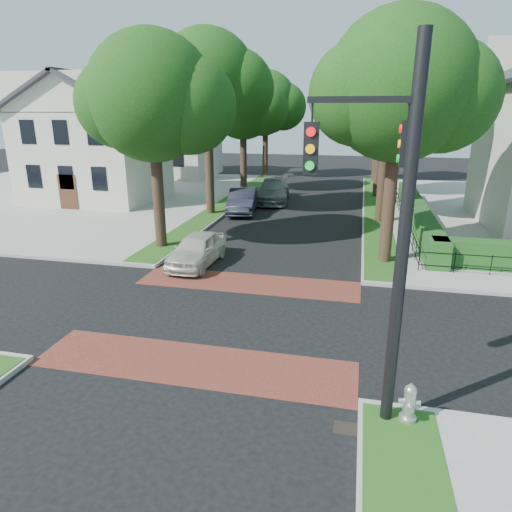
# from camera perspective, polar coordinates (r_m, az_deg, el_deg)

# --- Properties ---
(ground) EXTENTS (120.00, 120.00, 0.00)m
(ground) POSITION_cam_1_polar(r_m,az_deg,el_deg) (15.86, -3.73, -7.50)
(ground) COLOR black
(ground) RESTS_ON ground
(sidewalk_nw) EXTENTS (30.00, 30.00, 0.15)m
(sidewalk_nw) POSITION_cam_1_polar(r_m,az_deg,el_deg) (40.94, -22.90, 6.99)
(sidewalk_nw) COLOR gray
(sidewalk_nw) RESTS_ON ground
(crosswalk_far) EXTENTS (9.00, 2.20, 0.01)m
(crosswalk_far) POSITION_cam_1_polar(r_m,az_deg,el_deg) (18.70, -0.96, -3.41)
(crosswalk_far) COLOR maroon
(crosswalk_far) RESTS_ON ground
(crosswalk_near) EXTENTS (9.00, 2.20, 0.01)m
(crosswalk_near) POSITION_cam_1_polar(r_m,az_deg,el_deg) (13.19, -7.76, -13.23)
(crosswalk_near) COLOR maroon
(crosswalk_near) RESTS_ON ground
(storm_drain) EXTENTS (0.65, 0.45, 0.01)m
(storm_drain) POSITION_cam_1_polar(r_m,az_deg,el_deg) (11.04, 11.48, -20.39)
(storm_drain) COLOR black
(storm_drain) RESTS_ON ground
(grass_strip_ne) EXTENTS (1.60, 29.80, 0.02)m
(grass_strip_ne) POSITION_cam_1_polar(r_m,az_deg,el_deg) (33.51, 14.75, 5.83)
(grass_strip_ne) COLOR #294B15
(grass_strip_ne) RESTS_ON sidewalk_ne
(grass_strip_nw) EXTENTS (1.60, 29.80, 0.02)m
(grass_strip_nw) POSITION_cam_1_polar(r_m,az_deg,el_deg) (34.83, -3.39, 6.82)
(grass_strip_nw) COLOR #294B15
(grass_strip_nw) RESTS_ON sidewalk_nw
(tree_right_near) EXTENTS (7.75, 6.67, 10.66)m
(tree_right_near) POSITION_cam_1_polar(r_m,az_deg,el_deg) (21.03, 17.75, 19.35)
(tree_right_near) COLOR black
(tree_right_near) RESTS_ON sidewalk_ne
(tree_right_mid) EXTENTS (8.25, 7.09, 11.22)m
(tree_right_mid) POSITION_cam_1_polar(r_m,az_deg,el_deg) (29.04, 16.64, 19.51)
(tree_right_mid) COLOR black
(tree_right_mid) RESTS_ON sidewalk_ne
(tree_right_far) EXTENTS (7.25, 6.23, 9.74)m
(tree_right_far) POSITION_cam_1_polar(r_m,az_deg,el_deg) (37.97, 15.72, 17.38)
(tree_right_far) COLOR black
(tree_right_far) RESTS_ON sidewalk_ne
(tree_right_back) EXTENTS (7.50, 6.45, 10.20)m
(tree_right_back) POSITION_cam_1_polar(r_m,az_deg,el_deg) (46.98, 15.32, 17.81)
(tree_right_back) COLOR black
(tree_right_back) RESTS_ON sidewalk_ne
(tree_left_near) EXTENTS (7.50, 6.45, 10.20)m
(tree_left_near) POSITION_cam_1_polar(r_m,az_deg,el_deg) (23.04, -12.38, 18.65)
(tree_left_near) COLOR black
(tree_left_near) RESTS_ON sidewalk_nw
(tree_left_mid) EXTENTS (8.00, 6.88, 11.48)m
(tree_left_mid) POSITION_cam_1_polar(r_m,az_deg,el_deg) (30.55, -5.81, 20.67)
(tree_left_mid) COLOR black
(tree_left_mid) RESTS_ON sidewalk_nw
(tree_left_far) EXTENTS (7.00, 6.02, 9.86)m
(tree_left_far) POSITION_cam_1_polar(r_m,az_deg,el_deg) (39.13, -1.41, 18.30)
(tree_left_far) COLOR black
(tree_left_far) RESTS_ON sidewalk_nw
(tree_left_back) EXTENTS (7.75, 6.66, 10.44)m
(tree_left_back) POSITION_cam_1_polar(r_m,az_deg,el_deg) (47.93, 1.39, 18.55)
(tree_left_back) COLOR black
(tree_left_back) RESTS_ON sidewalk_nw
(hedge_main_road) EXTENTS (1.00, 18.00, 1.20)m
(hedge_main_road) POSITION_cam_1_polar(r_m,az_deg,el_deg) (29.56, 19.47, 5.02)
(hedge_main_road) COLOR #184619
(hedge_main_road) RESTS_ON sidewalk_ne
(fence_main_road) EXTENTS (0.06, 18.00, 0.90)m
(fence_main_road) POSITION_cam_1_polar(r_m,az_deg,el_deg) (29.50, 17.90, 4.86)
(fence_main_road) COLOR black
(fence_main_road) RESTS_ON sidewalk_ne
(house_left_near) EXTENTS (10.00, 9.00, 10.14)m
(house_left_near) POSITION_cam_1_polar(r_m,az_deg,el_deg) (37.36, -19.56, 14.16)
(house_left_near) COLOR beige
(house_left_near) RESTS_ON sidewalk_nw
(house_left_far) EXTENTS (10.00, 9.00, 10.14)m
(house_left_far) POSITION_cam_1_polar(r_m,az_deg,el_deg) (49.80, -10.83, 15.50)
(house_left_far) COLOR beige
(house_left_far) RESTS_ON sidewalk_nw
(traffic_signal) EXTENTS (2.17, 2.00, 8.00)m
(traffic_signal) POSITION_cam_1_polar(r_m,az_deg,el_deg) (9.56, 16.83, 4.59)
(traffic_signal) COLOR black
(traffic_signal) RESTS_ON sidewalk_se
(parked_car_front) EXTENTS (1.87, 4.34, 1.46)m
(parked_car_front) POSITION_cam_1_polar(r_m,az_deg,el_deg) (20.89, -7.40, 0.84)
(parked_car_front) COLOR beige
(parked_car_front) RESTS_ON ground
(parked_car_middle) EXTENTS (2.50, 5.24, 1.66)m
(parked_car_middle) POSITION_cam_1_polar(r_m,az_deg,el_deg) (31.53, -1.69, 6.93)
(parked_car_middle) COLOR #1E212D
(parked_car_middle) RESTS_ON ground
(parked_car_rear) EXTENTS (3.04, 6.14, 1.72)m
(parked_car_rear) POSITION_cam_1_polar(r_m,az_deg,el_deg) (35.31, 2.10, 8.14)
(parked_car_rear) COLOR slate
(parked_car_rear) RESTS_ON ground
(fire_hydrant) EXTENTS (0.49, 0.50, 0.93)m
(fire_hydrant) POSITION_cam_1_polar(r_m,az_deg,el_deg) (11.10, 18.61, -17.05)
(fire_hydrant) COLOR #B5B5B7
(fire_hydrant) RESTS_ON sidewalk_se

